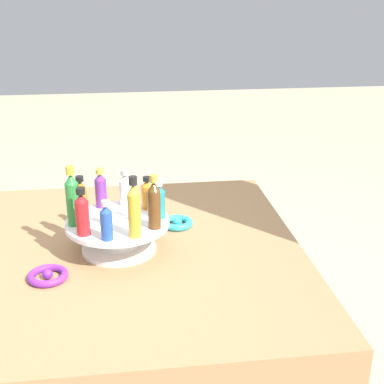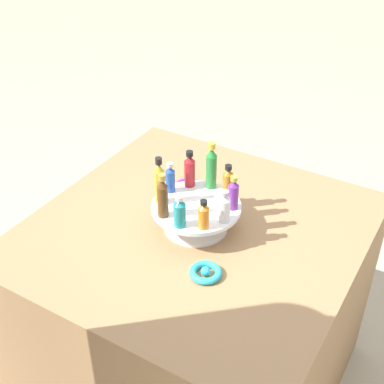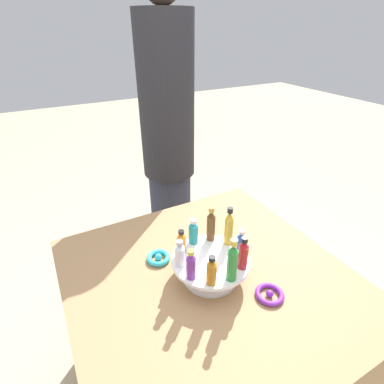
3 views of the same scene
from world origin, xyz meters
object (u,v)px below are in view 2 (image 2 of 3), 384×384
at_px(display_stand, 196,214).
at_px(bottle_teal, 180,212).
at_px(bottle_clear, 224,207).
at_px(bottle_green, 211,167).
at_px(bottle_blue, 170,178).
at_px(bottle_brown, 163,197).
at_px(bottle_orange, 204,215).
at_px(ribbon_bow_purple, 188,187).
at_px(bottle_gold, 159,182).
at_px(bottle_amber, 228,182).
at_px(bottle_purple, 233,194).
at_px(bottle_red, 190,170).
at_px(ribbon_bow_teal, 206,272).

distance_m(display_stand, bottle_teal, 0.13).
xyz_separation_m(bottle_clear, bottle_green, (-0.11, 0.13, 0.02)).
relative_size(bottle_blue, bottle_brown, 0.71).
xyz_separation_m(display_stand, bottle_orange, (0.07, -0.08, 0.07)).
height_order(display_stand, ribbon_bow_purple, display_stand).
bearing_deg(bottle_gold, bottle_amber, 41.12).
xyz_separation_m(bottle_purple, bottle_blue, (-0.20, -0.02, -0.00)).
relative_size(bottle_red, bottle_gold, 0.79).
height_order(bottle_amber, bottle_teal, bottle_amber).
height_order(bottle_green, bottle_gold, bottle_green).
height_order(bottle_orange, bottle_clear, bottle_clear).
distance_m(bottle_clear, ribbon_bow_teal, 0.18).
xyz_separation_m(bottle_red, bottle_brown, (0.02, -0.17, 0.01)).
distance_m(display_stand, bottle_brown, 0.14).
xyz_separation_m(bottle_amber, bottle_red, (-0.12, -0.01, 0.01)).
xyz_separation_m(bottle_teal, ribbon_bow_purple, (-0.13, 0.27, -0.12)).
bearing_deg(bottle_amber, bottle_red, -174.88).
relative_size(bottle_blue, ribbon_bow_teal, 1.10).
relative_size(bottle_clear, bottle_teal, 1.00).
bearing_deg(bottle_teal, bottle_purple, 59.12).
bearing_deg(bottle_green, ribbon_bow_teal, -63.46).
relative_size(bottle_gold, ribbon_bow_teal, 1.70).
bearing_deg(bottle_orange, ribbon_bow_purple, 128.58).
xyz_separation_m(bottle_clear, ribbon_bow_purple, (-0.23, 0.19, -0.12)).
xyz_separation_m(bottle_red, bottle_blue, (-0.03, -0.06, -0.01)).
height_order(bottle_amber, bottle_green, bottle_green).
distance_m(bottle_brown, ribbon_bow_purple, 0.30).
relative_size(display_stand, bottle_purple, 2.45).
xyz_separation_m(bottle_green, bottle_brown, (-0.04, -0.19, -0.01)).
bearing_deg(bottle_teal, bottle_orange, 23.12).
distance_m(bottle_orange, bottle_green, 0.20).
distance_m(bottle_amber, bottle_green, 0.07).
relative_size(bottle_teal, ribbon_bow_purple, 1.04).
height_order(bottle_clear, bottle_gold, bottle_gold).
distance_m(bottle_green, bottle_red, 0.07).
bearing_deg(ribbon_bow_purple, bottle_orange, -51.42).
bearing_deg(bottle_green, bottle_gold, -120.88).
relative_size(display_stand, bottle_blue, 2.70).
bearing_deg(ribbon_bow_teal, bottle_orange, 123.31).
bearing_deg(bottle_amber, bottle_blue, -156.88).
height_order(display_stand, bottle_gold, bottle_gold).
height_order(bottle_clear, bottle_purple, bottle_purple).
height_order(bottle_red, bottle_blue, bottle_red).
relative_size(bottle_blue, bottle_teal, 0.99).
bearing_deg(bottle_blue, ribbon_bow_teal, -39.48).
bearing_deg(ribbon_bow_teal, bottle_teal, 152.90).
xyz_separation_m(bottle_gold, ribbon_bow_teal, (0.22, -0.12, -0.14)).
bearing_deg(bottle_clear, bottle_amber, 113.12).
height_order(bottle_teal, ribbon_bow_purple, bottle_teal).
xyz_separation_m(bottle_purple, bottle_green, (-0.11, 0.06, 0.02)).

